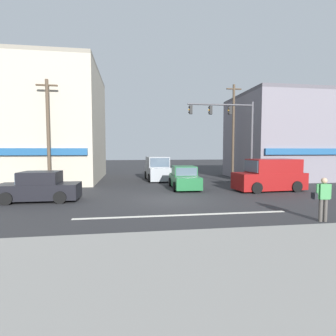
% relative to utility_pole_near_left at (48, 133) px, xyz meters
% --- Properties ---
extents(ground_plane, '(120.00, 120.00, 0.00)m').
position_rel_utility_pole_near_left_xyz_m(ground_plane, '(7.71, -5.03, -3.90)').
color(ground_plane, '#2B2B2D').
extents(lane_marking_stripe, '(9.00, 0.24, 0.01)m').
position_rel_utility_pole_near_left_xyz_m(lane_marking_stripe, '(7.71, -8.53, -3.89)').
color(lane_marking_stripe, silver).
rests_on(lane_marking_stripe, ground).
extents(sidewalk_curb, '(40.00, 5.00, 0.16)m').
position_rel_utility_pole_near_left_xyz_m(sidewalk_curb, '(7.71, -13.53, -3.82)').
color(sidewalk_curb, gray).
rests_on(sidewalk_curb, ground).
extents(building_left_block, '(13.60, 11.11, 9.87)m').
position_rel_utility_pole_near_left_xyz_m(building_left_block, '(-3.94, 6.00, 1.03)').
color(building_left_block, '#B7AD99').
rests_on(building_left_block, ground).
extents(building_right_corner, '(11.86, 8.62, 7.94)m').
position_rel_utility_pole_near_left_xyz_m(building_right_corner, '(21.67, 4.48, 0.07)').
color(building_right_corner, slate).
rests_on(building_right_corner, ground).
extents(utility_pole_near_left, '(1.40, 0.22, 7.50)m').
position_rel_utility_pole_near_left_xyz_m(utility_pole_near_left, '(0.00, 0.00, 0.00)').
color(utility_pole_near_left, brown).
rests_on(utility_pole_near_left, ground).
extents(utility_pole_far_right, '(1.40, 0.22, 8.63)m').
position_rel_utility_pole_near_left_xyz_m(utility_pole_far_right, '(14.91, 3.86, 0.57)').
color(utility_pole_far_right, brown).
rests_on(utility_pole_far_right, ground).
extents(traffic_light_mast, '(4.89, 0.30, 6.20)m').
position_rel_utility_pole_near_left_xyz_m(traffic_light_mast, '(13.05, -0.92, 0.40)').
color(traffic_light_mast, '#47474C').
rests_on(traffic_light_mast, ground).
extents(sedan_crossing_rightbound, '(2.00, 4.16, 1.58)m').
position_rel_utility_pole_near_left_xyz_m(sedan_crossing_rightbound, '(9.32, -1.01, -3.19)').
color(sedan_crossing_rightbound, '#1E6033').
rests_on(sedan_crossing_rightbound, ground).
extents(van_approaching_near, '(4.71, 2.27, 2.11)m').
position_rel_utility_pole_near_left_xyz_m(van_approaching_near, '(14.78, -2.88, -2.89)').
color(van_approaching_near, maroon).
rests_on(van_approaching_near, ground).
extents(sedan_crossing_leftbound, '(4.12, 1.91, 1.58)m').
position_rel_utility_pole_near_left_xyz_m(sedan_crossing_leftbound, '(0.74, -4.46, -3.19)').
color(sedan_crossing_leftbound, black).
rests_on(sedan_crossing_leftbound, ground).
extents(van_waiting_far, '(2.17, 4.66, 2.11)m').
position_rel_utility_pole_near_left_xyz_m(van_waiting_far, '(8.02, 4.55, -2.89)').
color(van_waiting_far, '#999EA3').
rests_on(van_waiting_far, ground).
extents(pedestrian_foreground_with_bag, '(0.67, 0.37, 1.67)m').
position_rel_utility_pole_near_left_xyz_m(pedestrian_foreground_with_bag, '(12.68, -10.26, -2.94)').
color(pedestrian_foreground_with_bag, '#4C4742').
rests_on(pedestrian_foreground_with_bag, ground).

